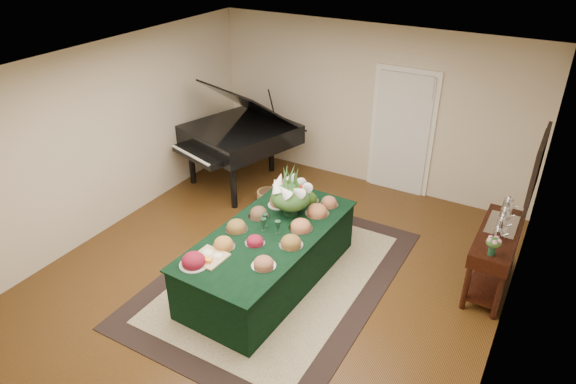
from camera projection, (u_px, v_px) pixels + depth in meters
The scene contains 14 objects.
ground at pixel (277, 270), 6.84m from camera, with size 6.00×6.00×0.00m, color black.
area_rug at pixel (277, 276), 6.71m from camera, with size 2.68×3.76×0.01m.
kitchen_doorway at pixel (402, 133), 8.33m from camera, with size 1.05×0.07×2.10m.
buffet_table at pixel (269, 257), 6.48m from camera, with size 1.29×2.58×0.73m.
food_platters at pixel (272, 223), 6.40m from camera, with size 1.07×2.25×0.14m.
cutting_board at pixel (210, 255), 5.85m from camera, with size 0.37×0.37×0.10m.
green_goblets at pixel (269, 224), 6.32m from camera, with size 0.30×0.18×0.18m.
floral_centerpiece at pixel (291, 192), 6.56m from camera, with size 0.54×0.54×0.54m.
grand_piano at pixel (240, 134), 8.57m from camera, with size 1.97×2.09×1.82m.
wicker_basket at pixel (268, 197), 8.34m from camera, with size 0.34×0.34×0.21m, color #98683D.
mahogany_sideboard at pixel (496, 245), 6.23m from camera, with size 0.45×1.32×0.83m.
tea_service at pixel (503, 218), 6.19m from camera, with size 0.34×0.74×0.30m.
pink_bouquet at pixel (494, 243), 5.66m from camera, with size 0.19×0.19×0.24m.
wall_painting at pixel (537, 167), 5.60m from camera, with size 0.05×0.95×0.75m.
Camera 1 is at (2.85, -4.67, 4.23)m, focal length 32.00 mm.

